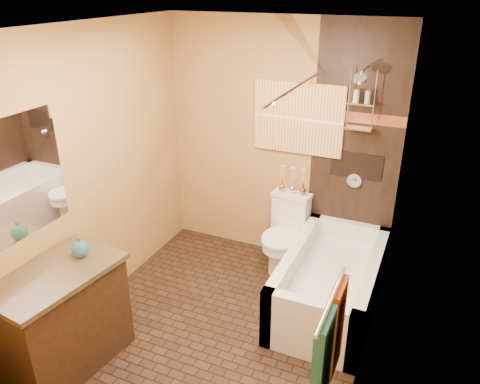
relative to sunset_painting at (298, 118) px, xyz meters
The scene contains 23 objects.
floor 2.15m from the sunset_painting, 97.72° to the right, with size 3.00×3.00×0.00m, color black.
wall_left 2.06m from the sunset_painting, 133.51° to the right, with size 0.02×3.00×2.50m, color #AD8243.
wall_right 1.81m from the sunset_painting, 55.86° to the right, with size 0.02×3.00×2.50m, color #AD8243.
wall_back 0.36m from the sunset_painting, behind, with size 2.40×0.02×2.50m, color #AD8243.
wall_front 3.00m from the sunset_painting, 93.85° to the right, with size 2.40×0.02×2.50m, color #AD8243.
ceiling 1.77m from the sunset_painting, 97.72° to the right, with size 3.00×3.00×0.00m, color silver.
alcove_tile_back 0.65m from the sunset_painting, ahead, with size 0.85×0.01×2.50m, color black.
alcove_tile_right 1.26m from the sunset_painting, 36.27° to the right, with size 0.01×1.50×2.50m, color black.
mosaic_band_back 0.58m from the sunset_painting, ahead, with size 0.85×0.01×0.10m, color maroon.
mosaic_band_right 1.22m from the sunset_painting, 36.55° to the right, with size 0.01×1.50×0.10m, color maroon.
alcove_niche 0.72m from the sunset_painting, ahead, with size 0.50×0.01×0.25m, color black.
shower_fixtures 0.62m from the sunset_painting, ahead, with size 0.24×0.33×1.16m.
curtain_rod 0.89m from the sunset_painting, 74.58° to the right, with size 0.03×0.03×1.55m, color silver.
towel_bar 2.70m from the sunset_painting, 69.38° to the right, with size 0.02×0.02×0.55m, color silver.
towel_teal 2.85m from the sunset_painting, 70.12° to the right, with size 0.05×0.22×0.52m, color #1B585A.
towel_rust 2.61m from the sunset_painting, 68.16° to the right, with size 0.05×0.22×0.52m, color #93351A.
sunset_painting is the anchor object (origin of this frame).
vanity_mirror 2.64m from the sunset_painting, 121.78° to the right, with size 0.01×1.00×0.90m, color white.
bathtub 1.63m from the sunset_painting, 50.39° to the right, with size 0.80×1.50×0.55m.
toilet 1.18m from the sunset_painting, 90.00° to the right, with size 0.41×0.60×0.78m.
vanity 2.75m from the sunset_painting, 116.65° to the right, with size 0.70×1.03×0.85m.
teal_bottle 2.34m from the sunset_painting, 118.41° to the right, with size 0.13×0.13×0.21m, color #277573, non-canonical shape.
bud_vases 0.62m from the sunset_painting, 90.00° to the right, with size 0.28×0.06×0.28m.
Camera 1 is at (1.47, -2.82, 2.78)m, focal length 35.00 mm.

